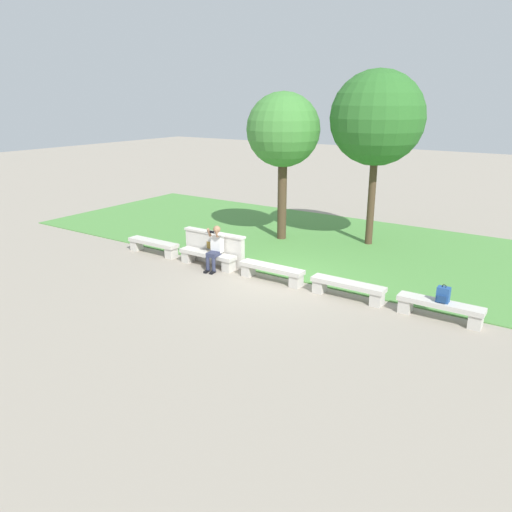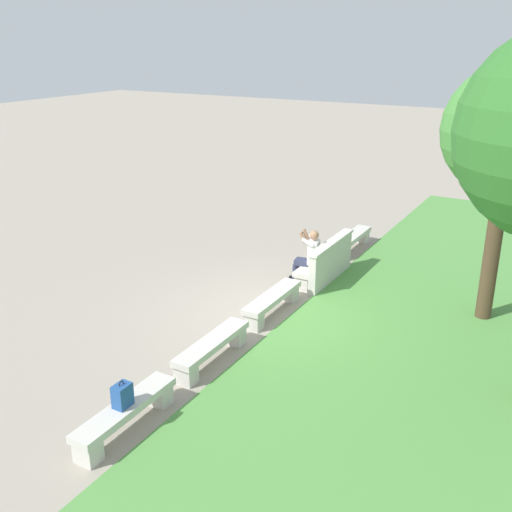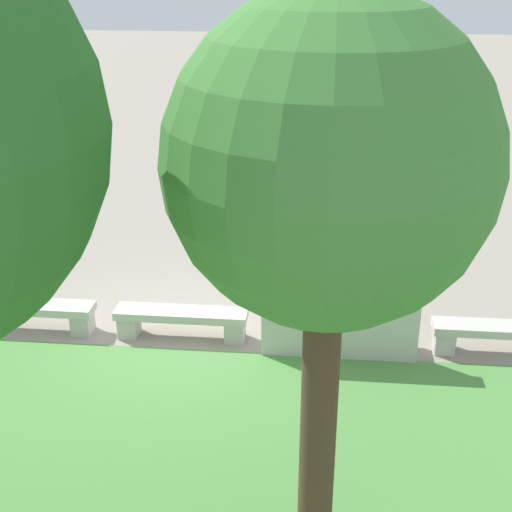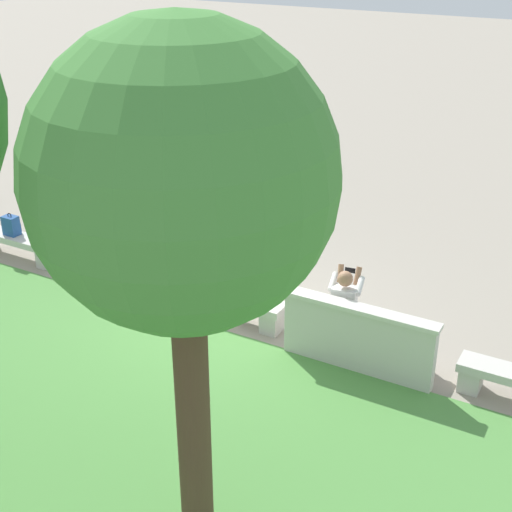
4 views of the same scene
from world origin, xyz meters
name	(u,v)px [view 3 (image 3 of 4)]	position (x,y,z in m)	size (l,w,h in m)	color
ground_plane	(182,337)	(0.00, 0.00, 0.00)	(80.00, 80.00, 0.00)	gray
bench_main	(502,335)	(-4.60, 0.00, 0.30)	(1.95, 0.40, 0.45)	beige
bench_near	(338,327)	(-2.30, 0.00, 0.30)	(1.95, 0.40, 0.45)	beige
bench_mid	(181,319)	(0.00, 0.00, 0.30)	(1.95, 0.40, 0.45)	beige
bench_far	(30,312)	(2.30, 0.00, 0.30)	(1.95, 0.40, 0.45)	beige
backrest_wall_with_plaque	(339,325)	(-2.30, 0.34, 0.52)	(2.22, 0.24, 1.01)	beige
person_photographer	(314,296)	(-1.93, -0.08, 0.74)	(0.51, 0.76, 1.32)	black
tree_left_background	(329,167)	(-2.04, 3.92, 3.84)	(2.54, 2.54, 5.15)	#4C3826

